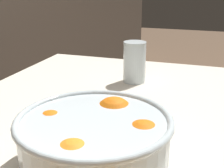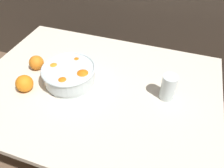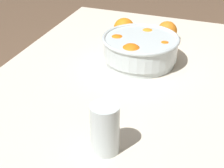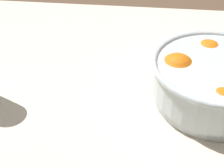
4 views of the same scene
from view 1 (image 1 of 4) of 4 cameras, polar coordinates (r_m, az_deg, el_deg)
name	(u,v)px [view 1 (image 1 of 4)]	position (r m, az deg, el deg)	size (l,w,h in m)	color
dining_table	(111,165)	(0.70, -0.10, -14.59)	(1.19, 0.89, 0.72)	beige
fruit_bowl	(95,139)	(0.53, -3.09, -10.07)	(0.26, 0.26, 0.10)	silver
juice_glass	(134,64)	(0.96, 4.13, 3.75)	(0.07, 0.07, 0.13)	#F4A314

